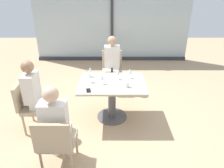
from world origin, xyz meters
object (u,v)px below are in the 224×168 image
object	(u,v)px
person_near_window	(112,62)
wine_glass_4	(90,75)
wine_glass_0	(102,77)
coffee_cup	(127,84)
cell_phone_on_table	(89,90)
chair_side_end	(31,104)
wine_glass_3	(130,71)
chair_front_left	(56,141)
wine_glass_2	(118,72)
dining_table_main	(112,92)
person_side_end	(36,93)
wine_glass_1	(90,70)
chair_near_window	(112,68)
person_front_left	(56,123)

from	to	relation	value
person_near_window	wine_glass_4	size ratio (longest dim) A/B	6.81
wine_glass_0	wine_glass_4	size ratio (longest dim) A/B	1.00
wine_glass_0	coffee_cup	bearing A→B (deg)	-15.48
wine_glass_0	cell_phone_on_table	distance (m)	0.36
chair_side_end	wine_glass_3	distance (m)	1.79
chair_front_left	wine_glass_2	bearing A→B (deg)	59.07
wine_glass_2	cell_phone_on_table	distance (m)	0.68
dining_table_main	person_side_end	xyz separation A→B (m)	(-1.25, -0.33, 0.17)
person_near_window	wine_glass_3	world-z (taller)	person_near_window
person_side_end	wine_glass_1	distance (m)	1.04
dining_table_main	chair_side_end	xyz separation A→B (m)	(-1.36, -0.33, -0.04)
wine_glass_2	wine_glass_3	bearing A→B (deg)	11.39
chair_near_window	wine_glass_0	world-z (taller)	wine_glass_0
wine_glass_2	wine_glass_3	xyz separation A→B (m)	(0.22, 0.04, 0.00)
person_side_end	cell_phone_on_table	size ratio (longest dim) A/B	8.75
dining_table_main	coffee_cup	bearing A→B (deg)	-34.03
chair_front_left	coffee_cup	distance (m)	1.48
wine_glass_1	wine_glass_3	xyz separation A→B (m)	(0.73, -0.07, 0.00)
chair_front_left	cell_phone_on_table	bearing A→B (deg)	69.92
coffee_cup	person_front_left	bearing A→B (deg)	-135.28
person_front_left	dining_table_main	bearing A→B (deg)	57.36
wine_glass_3	cell_phone_on_table	size ratio (longest dim) A/B	1.28
chair_near_window	wine_glass_1	world-z (taller)	wine_glass_1
wine_glass_3	person_side_end	bearing A→B (deg)	-161.88
wine_glass_3	wine_glass_2	bearing A→B (deg)	-168.61
coffee_cup	cell_phone_on_table	xyz separation A→B (m)	(-0.63, -0.14, -0.04)
dining_table_main	person_near_window	size ratio (longest dim) A/B	0.93
person_front_left	wine_glass_0	xyz separation A→B (m)	(0.55, 1.08, 0.16)
person_near_window	dining_table_main	bearing A→B (deg)	-90.00
wine_glass_2	person_front_left	bearing A→B (deg)	-123.04
chair_near_window	person_front_left	bearing A→B (deg)	-106.99
chair_side_end	person_front_left	bearing A→B (deg)	-52.15
dining_table_main	chair_side_end	distance (m)	1.40
dining_table_main	wine_glass_4	distance (m)	0.51
dining_table_main	person_near_window	bearing A→B (deg)	90.00
chair_side_end	person_side_end	bearing A→B (deg)	0.00
dining_table_main	wine_glass_3	bearing A→B (deg)	29.96
wine_glass_2	wine_glass_3	size ratio (longest dim) A/B	1.00
cell_phone_on_table	wine_glass_2	bearing A→B (deg)	32.97
dining_table_main	chair_front_left	bearing A→B (deg)	-120.30
cell_phone_on_table	dining_table_main	bearing A→B (deg)	28.96
person_near_window	wine_glass_3	xyz separation A→B (m)	(0.32, -0.95, 0.16)
person_front_left	coffee_cup	world-z (taller)	person_front_left
wine_glass_0	wine_glass_2	xyz separation A→B (m)	(0.28, 0.19, 0.00)
chair_near_window	cell_phone_on_table	xyz separation A→B (m)	(-0.38, -1.55, 0.24)
person_side_end	cell_phone_on_table	world-z (taller)	person_side_end
person_side_end	coffee_cup	xyz separation A→B (m)	(1.50, 0.16, 0.08)
wine_glass_3	wine_glass_4	distance (m)	0.73
wine_glass_2	wine_glass_4	world-z (taller)	same
cell_phone_on_table	person_side_end	bearing A→B (deg)	171.67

